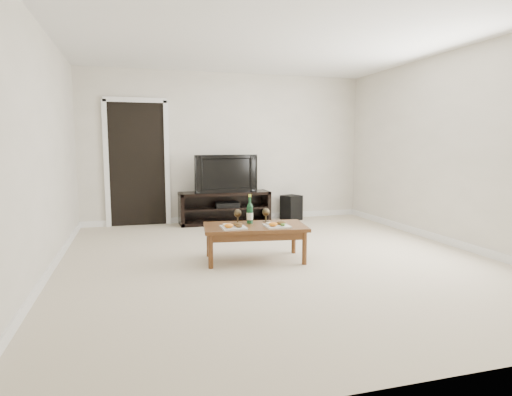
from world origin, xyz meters
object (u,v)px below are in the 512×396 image
object	(u,v)px
television	(224,173)
subwoofer	(291,208)
coffee_table	(255,243)
media_console	(225,208)

from	to	relation	value
television	subwoofer	distance (m)	1.40
coffee_table	media_console	bearing A→B (deg)	86.43
television	coffee_table	distance (m)	2.55
television	coffee_table	bearing A→B (deg)	-101.37
television	subwoofer	world-z (taller)	television
coffee_table	subwoofer	bearing A→B (deg)	60.62
television	subwoofer	bearing A→B (deg)	-7.29
television	coffee_table	xyz separation A→B (m)	(-0.15, -2.46, -0.66)
subwoofer	coffee_table	distance (m)	2.83
media_console	coffee_table	size ratio (longest dim) A/B	1.32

